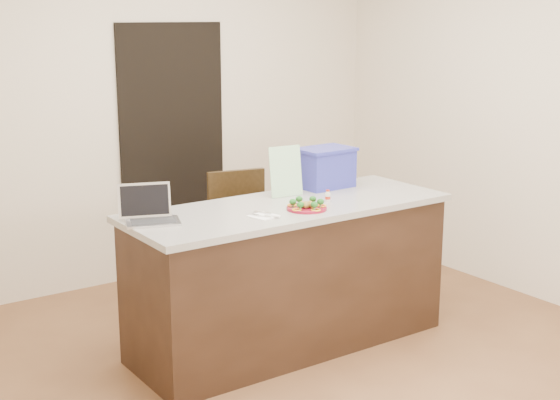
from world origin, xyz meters
TOP-DOWN VIEW (x-y plane):
  - ground at (0.00, 0.00)m, footprint 4.00×4.00m
  - room_shell at (0.00, 0.00)m, footprint 4.00×4.00m
  - doorway at (0.10, 1.98)m, footprint 0.90×0.02m
  - island at (0.00, 0.25)m, footprint 2.06×0.76m
  - plate at (0.01, 0.08)m, footprint 0.24×0.24m
  - meatballs at (0.01, 0.08)m, footprint 0.10×0.09m
  - broccoli at (0.01, 0.08)m, footprint 0.19×0.21m
  - pepper_rings at (0.01, 0.08)m, footprint 0.24×0.23m
  - napkin at (-0.29, 0.09)m, footprint 0.17×0.17m
  - fork at (-0.31, 0.10)m, footprint 0.07×0.14m
  - knife at (-0.26, 0.08)m, footprint 0.07×0.20m
  - yogurt_bottle at (0.25, 0.18)m, footprint 0.03×0.03m
  - laptop at (-0.88, 0.37)m, footprint 0.35×0.33m
  - leaflet at (0.12, 0.45)m, footprint 0.23×0.07m
  - blue_box at (0.49, 0.52)m, footprint 0.38×0.28m
  - chair at (0.17, 1.04)m, footprint 0.50×0.51m

SIDE VIEW (x-z plane):
  - ground at x=0.00m, z-range 0.00..0.00m
  - island at x=0.00m, z-range 0.00..0.92m
  - chair at x=0.17m, z-range 0.07..1.04m
  - napkin at x=-0.29m, z-range 0.92..0.93m
  - fork at x=-0.31m, z-range 0.93..0.93m
  - plate at x=0.01m, z-range 0.92..0.94m
  - knife at x=-0.26m, z-range 0.93..0.93m
  - pepper_rings at x=0.01m, z-range 0.93..0.94m
  - yogurt_bottle at x=0.25m, z-range 0.91..0.99m
  - meatballs at x=0.01m, z-range 0.93..0.97m
  - broccoli at x=0.01m, z-range 0.95..0.99m
  - laptop at x=-0.88m, z-range 0.87..1.08m
  - doorway at x=0.10m, z-range 0.00..2.00m
  - blue_box at x=0.49m, z-range 0.92..1.19m
  - leaflet at x=0.12m, z-range 0.92..1.24m
  - room_shell at x=0.00m, z-range -0.38..3.62m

